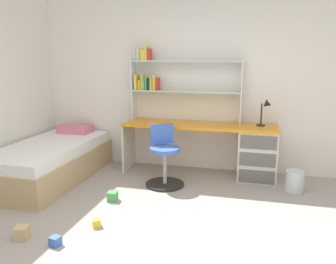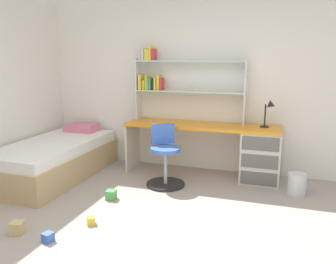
{
  "view_description": "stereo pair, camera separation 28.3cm",
  "coord_description": "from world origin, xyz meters",
  "px_view_note": "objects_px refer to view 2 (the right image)",
  "views": [
    {
      "loc": [
        0.76,
        -2.68,
        1.69
      ],
      "look_at": [
        -0.32,
        1.48,
        0.77
      ],
      "focal_mm": 36.96,
      "sensor_mm": 36.0,
      "label": 1
    },
    {
      "loc": [
        1.03,
        -2.6,
        1.69
      ],
      "look_at": [
        -0.32,
        1.48,
        0.77
      ],
      "focal_mm": 36.96,
      "sensor_mm": 36.0,
      "label": 2
    }
  ],
  "objects_px": {
    "toy_block_natural_0": "(18,228)",
    "bed_platform": "(55,159)",
    "bookshelf_hutch": "(173,78)",
    "waste_bin": "(297,184)",
    "toy_block_blue_1": "(48,237)",
    "toy_block_yellow_3": "(91,221)",
    "toy_block_green_2": "(111,195)",
    "desk_lamp": "(270,109)",
    "swivel_chair": "(165,161)",
    "desk": "(244,150)"
  },
  "relations": [
    {
      "from": "toy_block_natural_0",
      "to": "bed_platform",
      "type": "bearing_deg",
      "value": 114.0
    },
    {
      "from": "bookshelf_hutch",
      "to": "waste_bin",
      "type": "distance_m",
      "value": 2.27
    },
    {
      "from": "bookshelf_hutch",
      "to": "toy_block_blue_1",
      "type": "bearing_deg",
      "value": -100.35
    },
    {
      "from": "toy_block_natural_0",
      "to": "toy_block_yellow_3",
      "type": "relative_size",
      "value": 1.51
    },
    {
      "from": "bed_platform",
      "to": "toy_block_green_2",
      "type": "relative_size",
      "value": 17.94
    },
    {
      "from": "toy_block_blue_1",
      "to": "toy_block_yellow_3",
      "type": "height_order",
      "value": "toy_block_blue_1"
    },
    {
      "from": "desk_lamp",
      "to": "swivel_chair",
      "type": "bearing_deg",
      "value": -155.41
    },
    {
      "from": "bookshelf_hutch",
      "to": "toy_block_yellow_3",
      "type": "distance_m",
      "value": 2.48
    },
    {
      "from": "desk",
      "to": "toy_block_green_2",
      "type": "xyz_separation_m",
      "value": [
        -1.44,
        -1.24,
        -0.37
      ]
    },
    {
      "from": "swivel_chair",
      "to": "toy_block_green_2",
      "type": "distance_m",
      "value": 0.87
    },
    {
      "from": "bookshelf_hutch",
      "to": "toy_block_green_2",
      "type": "bearing_deg",
      "value": -104.26
    },
    {
      "from": "desk",
      "to": "toy_block_natural_0",
      "type": "distance_m",
      "value": 3.01
    },
    {
      "from": "bed_platform",
      "to": "toy_block_natural_0",
      "type": "distance_m",
      "value": 1.72
    },
    {
      "from": "desk_lamp",
      "to": "toy_block_yellow_3",
      "type": "xyz_separation_m",
      "value": [
        -1.66,
        -1.93,
        -0.97
      ]
    },
    {
      "from": "bookshelf_hutch",
      "to": "desk_lamp",
      "type": "height_order",
      "value": "bookshelf_hutch"
    },
    {
      "from": "waste_bin",
      "to": "toy_block_green_2",
      "type": "xyz_separation_m",
      "value": [
        -2.16,
        -0.86,
        -0.08
      ]
    },
    {
      "from": "waste_bin",
      "to": "toy_block_green_2",
      "type": "height_order",
      "value": "waste_bin"
    },
    {
      "from": "bed_platform",
      "to": "toy_block_yellow_3",
      "type": "height_order",
      "value": "bed_platform"
    },
    {
      "from": "waste_bin",
      "to": "toy_block_yellow_3",
      "type": "relative_size",
      "value": 3.39
    },
    {
      "from": "toy_block_natural_0",
      "to": "toy_block_green_2",
      "type": "distance_m",
      "value": 1.15
    },
    {
      "from": "waste_bin",
      "to": "toy_block_blue_1",
      "type": "xyz_separation_m",
      "value": [
        -2.25,
        -1.94,
        -0.09
      ]
    },
    {
      "from": "waste_bin",
      "to": "desk",
      "type": "bearing_deg",
      "value": 152.22
    },
    {
      "from": "desk",
      "to": "toy_block_blue_1",
      "type": "xyz_separation_m",
      "value": [
        -1.54,
        -2.32,
        -0.38
      ]
    },
    {
      "from": "waste_bin",
      "to": "toy_block_blue_1",
      "type": "distance_m",
      "value": 2.98
    },
    {
      "from": "desk",
      "to": "toy_block_natural_0",
      "type": "bearing_deg",
      "value": -129.98
    },
    {
      "from": "desk_lamp",
      "to": "toy_block_natural_0",
      "type": "xyz_separation_m",
      "value": [
        -2.24,
        -2.33,
        -0.95
      ]
    },
    {
      "from": "bookshelf_hutch",
      "to": "toy_block_blue_1",
      "type": "distance_m",
      "value": 2.87
    },
    {
      "from": "desk",
      "to": "toy_block_yellow_3",
      "type": "xyz_separation_m",
      "value": [
        -1.34,
        -1.89,
        -0.39
      ]
    },
    {
      "from": "swivel_chair",
      "to": "toy_block_yellow_3",
      "type": "height_order",
      "value": "swivel_chair"
    },
    {
      "from": "desk",
      "to": "toy_block_green_2",
      "type": "height_order",
      "value": "desk"
    },
    {
      "from": "desk",
      "to": "swivel_chair",
      "type": "distance_m",
      "value": 1.13
    },
    {
      "from": "desk",
      "to": "swivel_chair",
      "type": "relative_size",
      "value": 2.71
    },
    {
      "from": "bookshelf_hutch",
      "to": "bed_platform",
      "type": "relative_size",
      "value": 0.81
    },
    {
      "from": "waste_bin",
      "to": "toy_block_yellow_3",
      "type": "height_order",
      "value": "waste_bin"
    },
    {
      "from": "waste_bin",
      "to": "bookshelf_hutch",
      "type": "bearing_deg",
      "value": 163.28
    },
    {
      "from": "desk",
      "to": "toy_block_green_2",
      "type": "distance_m",
      "value": 1.93
    },
    {
      "from": "toy_block_natural_0",
      "to": "toy_block_blue_1",
      "type": "relative_size",
      "value": 1.39
    },
    {
      "from": "swivel_chair",
      "to": "bed_platform",
      "type": "height_order",
      "value": "swivel_chair"
    },
    {
      "from": "desk_lamp",
      "to": "swivel_chair",
      "type": "height_order",
      "value": "desk_lamp"
    },
    {
      "from": "swivel_chair",
      "to": "bookshelf_hutch",
      "type": "bearing_deg",
      "value": 98.61
    },
    {
      "from": "bed_platform",
      "to": "toy_block_yellow_3",
      "type": "relative_size",
      "value": 24.83
    },
    {
      "from": "swivel_chair",
      "to": "toy_block_green_2",
      "type": "xyz_separation_m",
      "value": [
        -0.46,
        -0.69,
        -0.27
      ]
    },
    {
      "from": "desk_lamp",
      "to": "toy_block_blue_1",
      "type": "xyz_separation_m",
      "value": [
        -1.86,
        -2.36,
        -0.97
      ]
    },
    {
      "from": "desk",
      "to": "toy_block_blue_1",
      "type": "height_order",
      "value": "desk"
    },
    {
      "from": "waste_bin",
      "to": "toy_block_yellow_3",
      "type": "xyz_separation_m",
      "value": [
        -2.05,
        -1.51,
        -0.1
      ]
    },
    {
      "from": "bookshelf_hutch",
      "to": "desk",
      "type": "bearing_deg",
      "value": -8.57
    },
    {
      "from": "bed_platform",
      "to": "toy_block_yellow_3",
      "type": "xyz_separation_m",
      "value": [
        1.28,
        -1.17,
        -0.22
      ]
    },
    {
      "from": "waste_bin",
      "to": "toy_block_green_2",
      "type": "bearing_deg",
      "value": -158.25
    },
    {
      "from": "toy_block_natural_0",
      "to": "desk",
      "type": "bearing_deg",
      "value": 50.02
    },
    {
      "from": "toy_block_blue_1",
      "to": "waste_bin",
      "type": "bearing_deg",
      "value": 40.77
    }
  ]
}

